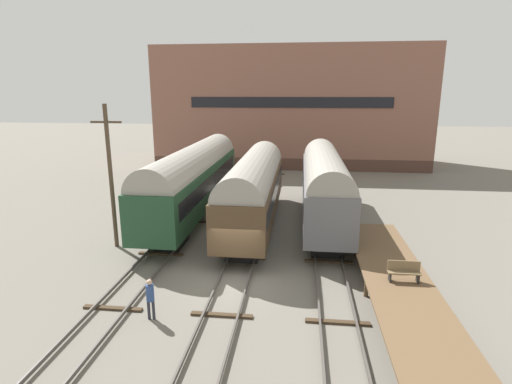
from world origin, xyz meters
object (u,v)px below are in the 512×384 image
train_car_green (194,177)px  person_worker (150,295)px  utility_pole (111,175)px  bench (404,271)px  train_car_grey (324,183)px  train_car_brown (254,186)px

train_car_green → person_worker: 14.45m
train_car_green → utility_pole: bearing=-115.0°
bench → train_car_grey: bearing=105.8°
train_car_grey → train_car_green: bearing=174.3°
train_car_brown → bench: 12.29m
train_car_green → train_car_grey: (9.49, -0.95, -0.03)m
train_car_brown → utility_pole: utility_pole is taller
train_car_green → utility_pole: 7.47m
train_car_green → train_car_grey: train_car_green is taller
train_car_brown → utility_pole: bearing=-149.4°
train_car_green → utility_pole: (-3.10, -6.66, 1.38)m
person_worker → bench: bearing=14.4°
train_car_green → train_car_grey: bearing=-5.7°
train_car_grey → utility_pole: utility_pole is taller
train_car_grey → bench: 11.05m
train_car_brown → train_car_green: 5.16m
train_car_brown → person_worker: size_ratio=8.87×
bench → train_car_brown: bearing=129.2°
train_car_brown → utility_pole: 9.24m
person_worker → train_car_brown: bearing=77.0°
train_car_green → bench: size_ratio=13.28×
train_car_brown → train_car_grey: bearing=12.7°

